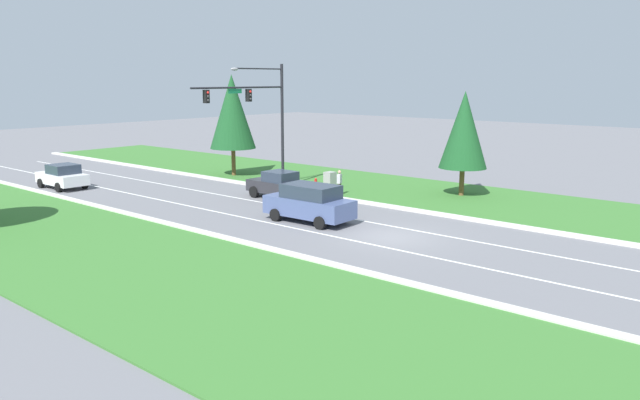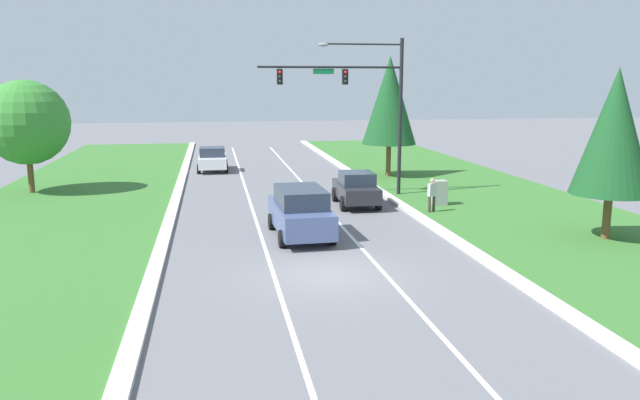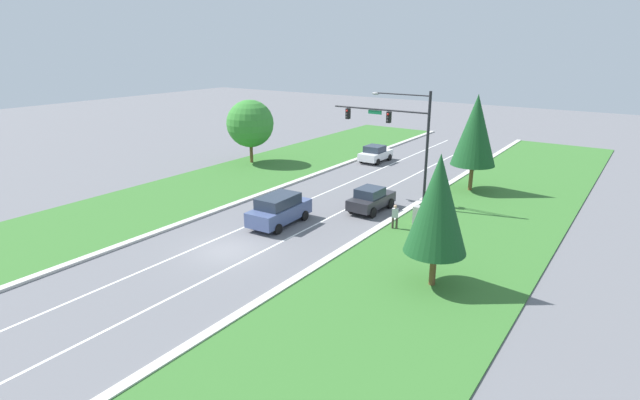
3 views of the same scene
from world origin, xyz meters
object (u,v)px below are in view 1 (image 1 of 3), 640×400
Objects in this scene: conifer_near_right_tree at (464,130)px; traffic_signal_mast at (259,108)px; white_sedan at (63,176)px; conifer_far_right_tree at (232,112)px; charcoal_sedan at (278,185)px; fire_hydrant at (316,183)px; pedestrian at (339,182)px; slate_blue_suv at (310,203)px; utility_cabinet at (330,182)px.

traffic_signal_mast is at bearing 123.60° from conifer_near_right_tree.
conifer_far_right_tree is at bearing -22.77° from white_sedan.
conifer_near_right_tree is (8.15, -8.52, 3.41)m from charcoal_sedan.
pedestrian is at bearing -112.46° from fire_hydrant.
traffic_signal_mast is 7.43m from conifer_far_right_tree.
slate_blue_suv is at bearing -140.75° from fire_hydrant.
conifer_far_right_tree is (0.17, 9.89, 4.33)m from utility_cabinet.
utility_cabinet is at bearing 30.89° from slate_blue_suv.
conifer_far_right_tree is (4.26, 9.04, 4.11)m from charcoal_sedan.
pedestrian is at bearing -57.61° from white_sedan.
charcoal_sedan is at bearing -62.49° from white_sedan.
conifer_near_right_tree reaches higher than pedestrian.
fire_hydrant is 10.70m from conifer_near_right_tree.
fire_hydrant is 9.54m from conifer_far_right_tree.
slate_blue_suv is 3.78× the size of utility_cabinet.
conifer_near_right_tree is at bearing -56.40° from traffic_signal_mast.
conifer_near_right_tree reaches higher than fire_hydrant.
charcoal_sedan is 5.96× the size of fire_hydrant.
charcoal_sedan is at bearing 133.71° from conifer_near_right_tree.
white_sedan reaches higher than fire_hydrant.
utility_cabinet is 1.91m from pedestrian.
traffic_signal_mast is 1.70× the size of slate_blue_suv.
traffic_signal_mast reaches higher than conifer_near_right_tree.
charcoal_sedan is at bearing 168.19° from utility_cabinet.
charcoal_sedan is 4.51m from fire_hydrant.
pedestrian is at bearing 24.72° from slate_blue_suv.
traffic_signal_mast is at bearing -82.75° from pedestrian.
conifer_far_right_tree is at bearing 91.15° from fire_hydrant.
conifer_far_right_tree is at bearing 66.65° from charcoal_sedan.
fire_hydrant is at bearing -88.85° from conifer_far_right_tree.
fire_hydrant is at bearing 77.99° from utility_cabinet.
utility_cabinet is at bearing -138.69° from pedestrian.
traffic_signal_mast is 1.08× the size of conifer_far_right_tree.
conifer_near_right_tree is at bearing -55.36° from white_sedan.
white_sedan reaches higher than utility_cabinet.
fire_hydrant is at bearing 111.97° from conifer_near_right_tree.
traffic_signal_mast reaches higher than charcoal_sedan.
charcoal_sedan is 0.62× the size of conifer_near_right_tree.
utility_cabinet is at bearing -90.96° from conifer_far_right_tree.
fire_hydrant is (11.55, -13.20, -0.50)m from white_sedan.
white_sedan is at bearing 131.18° from fire_hydrant.
slate_blue_suv is 0.64× the size of conifer_far_right_tree.
pedestrian is (-0.98, -1.62, 0.28)m from utility_cabinet.
charcoal_sedan is 10.80m from conifer_far_right_tree.
utility_cabinet is (7.77, 5.06, -0.38)m from slate_blue_suv.
traffic_signal_mast is 6.44× the size of utility_cabinet.
slate_blue_suv is (-4.51, -8.38, -4.56)m from traffic_signal_mast.
pedestrian is at bearing -65.33° from traffic_signal_mast.
fire_hydrant is (8.10, 6.62, -0.70)m from slate_blue_suv.
white_sedan is at bearing 124.25° from conifer_near_right_tree.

